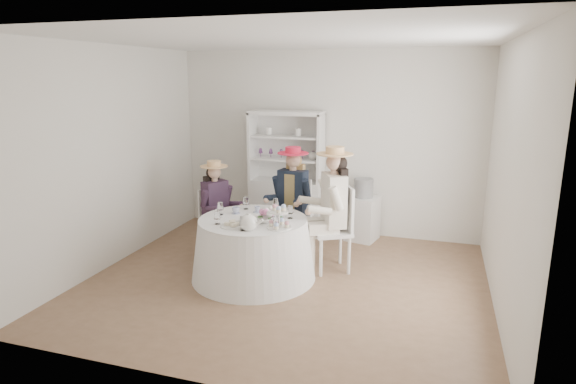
% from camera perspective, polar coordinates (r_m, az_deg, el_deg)
% --- Properties ---
extents(ground, '(4.50, 4.50, 0.00)m').
position_cam_1_polar(ground, '(5.68, -0.31, -10.57)').
color(ground, brown).
rests_on(ground, ground).
extents(ceiling, '(4.50, 4.50, 0.00)m').
position_cam_1_polar(ceiling, '(5.19, -0.35, 17.71)').
color(ceiling, white).
rests_on(ceiling, wall_back).
extents(wall_back, '(4.50, 0.00, 4.50)m').
position_cam_1_polar(wall_back, '(7.18, 4.58, 5.76)').
color(wall_back, silver).
rests_on(wall_back, ground).
extents(wall_front, '(4.50, 0.00, 4.50)m').
position_cam_1_polar(wall_front, '(3.48, -10.46, -3.01)').
color(wall_front, silver).
rests_on(wall_front, ground).
extents(wall_left, '(0.00, 4.50, 4.50)m').
position_cam_1_polar(wall_left, '(6.33, -20.17, 3.89)').
color(wall_left, silver).
rests_on(wall_left, ground).
extents(wall_right, '(0.00, 4.50, 4.50)m').
position_cam_1_polar(wall_right, '(5.08, 24.65, 1.23)').
color(wall_right, silver).
rests_on(wall_right, ground).
extents(tea_table, '(1.46, 1.46, 0.72)m').
position_cam_1_polar(tea_table, '(5.69, -4.12, -6.69)').
color(tea_table, white).
rests_on(tea_table, ground).
extents(hutch, '(1.25, 0.83, 1.83)m').
position_cam_1_polar(hutch, '(7.23, -0.14, 0.21)').
color(hutch, silver).
rests_on(hutch, ground).
extents(side_table, '(0.49, 0.49, 0.64)m').
position_cam_1_polar(side_table, '(7.05, 8.80, -3.11)').
color(side_table, silver).
rests_on(side_table, ground).
extents(hatbox, '(0.27, 0.27, 0.27)m').
position_cam_1_polar(hatbox, '(6.93, 8.94, 0.49)').
color(hatbox, black).
rests_on(hatbox, side_table).
extents(guest_left, '(0.54, 0.49, 1.26)m').
position_cam_1_polar(guest_left, '(6.39, -8.49, -1.21)').
color(guest_left, silver).
rests_on(guest_left, ground).
extents(guest_mid, '(0.53, 0.56, 1.43)m').
position_cam_1_polar(guest_mid, '(6.34, 0.50, -0.23)').
color(guest_mid, silver).
rests_on(guest_mid, ground).
extents(guest_right, '(0.65, 0.59, 1.53)m').
position_cam_1_polar(guest_right, '(5.76, 5.20, -1.20)').
color(guest_right, silver).
rests_on(guest_right, ground).
extents(spare_chair, '(0.52, 0.52, 0.90)m').
position_cam_1_polar(spare_chair, '(6.79, 0.45, -2.14)').
color(spare_chair, silver).
rests_on(spare_chair, ground).
extents(teacup_a, '(0.12, 0.12, 0.07)m').
position_cam_1_polar(teacup_a, '(5.78, -6.20, -2.23)').
color(teacup_a, white).
rests_on(teacup_a, tea_table).
extents(teacup_b, '(0.07, 0.07, 0.07)m').
position_cam_1_polar(teacup_b, '(5.81, -3.66, -2.12)').
color(teacup_b, white).
rests_on(teacup_b, tea_table).
extents(teacup_c, '(0.09, 0.09, 0.07)m').
position_cam_1_polar(teacup_c, '(5.58, -1.05, -2.77)').
color(teacup_c, white).
rests_on(teacup_c, tea_table).
extents(flower_bowl, '(0.25, 0.25, 0.05)m').
position_cam_1_polar(flower_bowl, '(5.42, -2.88, -3.36)').
color(flower_bowl, white).
rests_on(flower_bowl, tea_table).
extents(flower_arrangement, '(0.20, 0.20, 0.07)m').
position_cam_1_polar(flower_arrangement, '(5.48, -2.15, -2.41)').
color(flower_arrangement, pink).
rests_on(flower_arrangement, tea_table).
extents(table_teapot, '(0.26, 0.19, 0.20)m').
position_cam_1_polar(table_teapot, '(5.15, -4.66, -3.63)').
color(table_teapot, white).
rests_on(table_teapot, tea_table).
extents(sandwich_plate, '(0.27, 0.27, 0.06)m').
position_cam_1_polar(sandwich_plate, '(5.31, -6.58, -3.92)').
color(sandwich_plate, white).
rests_on(sandwich_plate, tea_table).
extents(cupcake_stand, '(0.27, 0.27, 0.25)m').
position_cam_1_polar(cupcake_stand, '(5.20, -1.08, -3.31)').
color(cupcake_stand, white).
rests_on(cupcake_stand, tea_table).
extents(stemware_set, '(0.91, 0.92, 0.15)m').
position_cam_1_polar(stemware_set, '(5.55, -4.20, -2.44)').
color(stemware_set, white).
rests_on(stemware_set, tea_table).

